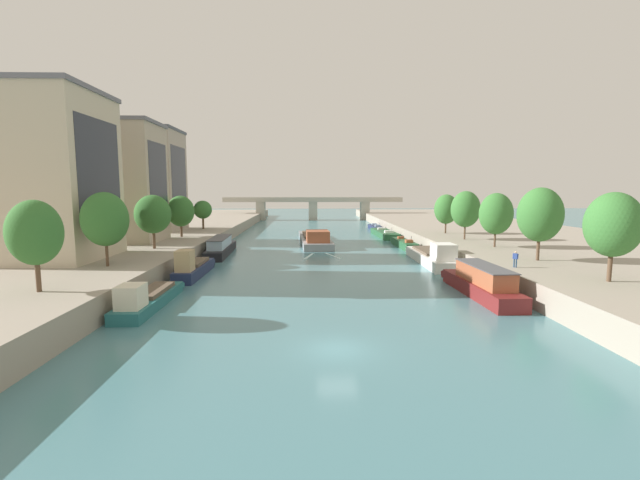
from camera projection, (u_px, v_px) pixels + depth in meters
The scene contains 28 objects.
ground_plane at pixel (337, 349), 26.96m from camera, with size 400.00×400.00×0.00m, color teal.
quay_left at pixel (130, 237), 80.39m from camera, with size 36.00×170.00×2.31m, color gray.
quay_right at pixel (499, 236), 82.45m from camera, with size 36.00×170.00×2.31m, color gray.
barge_midriver at pixel (315, 239), 79.41m from camera, with size 6.32×24.38×3.09m.
wake_behind_barge at pixel (321, 256), 64.70m from camera, with size 5.59×6.05×0.03m.
moored_boat_left_end at pixel (148, 298), 36.38m from camera, with size 2.52×12.26×2.74m.
moored_boat_left_midway at pixel (193, 268), 49.49m from camera, with size 2.30×11.71×3.53m.
moored_boat_left_gap_after at pixel (221, 247), 66.12m from camera, with size 3.31×16.11×2.76m.
moored_boat_right_near at pixel (481, 283), 40.41m from camera, with size 3.15×13.98×3.01m.
moored_boat_right_upstream at pixel (433, 256), 57.82m from camera, with size 3.63×16.60×3.35m.
moored_boat_right_end at pixel (404, 244), 74.42m from camera, with size 2.45×12.13×2.34m.
moored_boat_right_downstream at pixel (384, 233), 91.65m from camera, with size 3.77×16.37×2.32m.
moored_boat_right_far at pixel (375, 228), 106.71m from camera, with size 2.35×11.60×2.16m.
tree_left_midway at pixel (35, 233), 31.95m from camera, with size 3.83×3.83×6.94m.
tree_left_by_lamp at pixel (105, 219), 42.67m from camera, with size 4.49×4.49×7.44m.
tree_left_end_of_row at pixel (153, 214), 55.62m from camera, with size 4.60×4.60×6.99m.
tree_left_past_mid at pixel (181, 211), 69.61m from camera, with size 4.33×4.33×6.68m.
tree_left_distant at pixel (203, 210), 83.75m from camera, with size 3.51×3.51×5.53m.
tree_right_nearest at pixel (613, 225), 35.51m from camera, with size 4.39×4.39×7.48m.
tree_right_past_mid at pixel (540, 215), 46.24m from camera, with size 4.67×4.67×7.90m.
tree_right_far at pixel (496, 214), 57.22m from camera, with size 4.36×4.36×7.22m.
tree_right_third at pixel (466, 209), 66.06m from camera, with size 4.41×4.41×7.44m.
tree_right_second at pixel (446, 209), 75.27m from camera, with size 4.11×4.11×6.83m.
building_left_corner at pixel (38, 175), 46.93m from camera, with size 13.80×12.30×18.50m.
building_left_middle at pixel (107, 182), 63.13m from camera, with size 15.46×9.58×17.54m.
building_left_far_end at pixel (150, 180), 80.52m from camera, with size 11.08×11.55×18.88m.
bridge_far at pixel (313, 206), 140.48m from camera, with size 58.07×4.40×7.43m.
person_on_quay at pixel (515, 258), 42.45m from camera, with size 0.45×0.36×1.62m.
Camera 1 is at (-1.85, -25.92, 10.00)m, focal length 24.12 mm.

